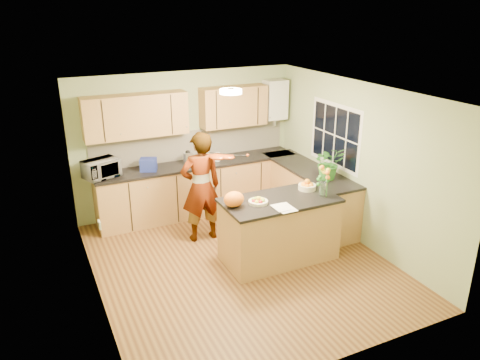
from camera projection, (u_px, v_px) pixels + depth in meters
name	position (u px, v px, depth m)	size (l,w,h in m)	color
floor	(240.00, 263.00, 6.86)	(4.50, 4.50, 0.00)	#533017
ceiling	(240.00, 92.00, 5.97)	(4.00, 4.50, 0.02)	white
wall_back	(186.00, 142.00, 8.32)	(4.00, 0.02, 2.50)	#97AA79
wall_front	(340.00, 259.00, 4.51)	(4.00, 0.02, 2.50)	#97AA79
wall_left	(90.00, 209.00, 5.62)	(0.02, 4.50, 2.50)	#97AA79
wall_right	(357.00, 163.00, 7.22)	(0.02, 4.50, 2.50)	#97AA79
back_counter	(199.00, 187.00, 8.38)	(3.64, 0.62, 0.94)	#A27640
right_counter	(308.00, 194.00, 8.09)	(0.62, 2.24, 0.94)	#A27640
splashback	(192.00, 144.00, 8.36)	(3.60, 0.02, 0.52)	white
upper_cabinets	(178.00, 112.00, 7.89)	(3.20, 0.34, 0.70)	#A27640
boiler	(275.00, 100.00, 8.63)	(0.40, 0.30, 0.86)	silver
window_right	(335.00, 135.00, 7.61)	(0.01, 1.30, 1.05)	silver
light_switch	(100.00, 225.00, 5.10)	(0.02, 0.09, 0.09)	silver
ceiling_lamp	(231.00, 91.00, 6.24)	(0.30, 0.30, 0.07)	#FFEABF
peninsula_island	(279.00, 229.00, 6.82)	(1.66, 0.85, 0.95)	#A27640
fruit_dish	(258.00, 201.00, 6.50)	(0.27, 0.27, 0.10)	beige
orange_bowl	(307.00, 185.00, 6.98)	(0.26, 0.26, 0.15)	beige
flower_vase	(324.00, 176.00, 6.63)	(0.26, 0.26, 0.49)	silver
orange_bag	(234.00, 199.00, 6.38)	(0.29, 0.24, 0.21)	orange
papers	(285.00, 208.00, 6.36)	(0.24, 0.32, 0.01)	white
violinist	(201.00, 187.00, 7.26)	(0.65, 0.42, 1.77)	#D7AC84
violin	(218.00, 157.00, 6.97)	(0.61, 0.25, 0.12)	#571B05
microwave	(101.00, 169.00, 7.47)	(0.54, 0.36, 0.30)	silver
blue_box	(148.00, 165.00, 7.79)	(0.27, 0.20, 0.21)	navy
kettle	(188.00, 158.00, 8.06)	(0.16, 0.16, 0.31)	silver
jar_cream	(207.00, 156.00, 8.29)	(0.10, 0.10, 0.16)	beige
jar_white	(217.00, 157.00, 8.28)	(0.10, 0.10, 0.15)	silver
potted_plant	(329.00, 163.00, 7.38)	(0.48, 0.42, 0.54)	#317D29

